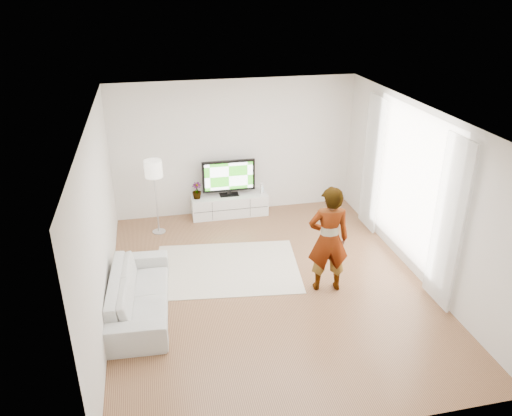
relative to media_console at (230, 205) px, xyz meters
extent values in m
plane|color=#996B45|center=(0.18, -2.76, -0.22)|extent=(6.00, 6.00, 0.00)
plane|color=white|center=(0.18, -2.76, 2.58)|extent=(6.00, 6.00, 0.00)
cube|color=silver|center=(-2.32, -2.76, 1.18)|extent=(0.02, 6.00, 2.80)
cube|color=silver|center=(2.68, -2.76, 1.18)|extent=(0.02, 6.00, 2.80)
cube|color=silver|center=(0.18, 0.24, 1.18)|extent=(5.00, 0.02, 2.80)
cube|color=silver|center=(0.18, -5.76, 1.18)|extent=(5.00, 0.02, 2.80)
cube|color=white|center=(2.66, -2.46, 1.23)|extent=(0.01, 2.60, 2.50)
cube|color=white|center=(2.58, -3.76, 1.13)|extent=(0.04, 0.70, 2.60)
cube|color=white|center=(2.58, -1.16, 1.13)|extent=(0.04, 0.70, 2.60)
cube|color=white|center=(0.00, 0.00, 0.00)|extent=(1.58, 0.45, 0.45)
cube|color=black|center=(0.00, -0.23, 0.00)|extent=(1.54, 0.00, 0.01)
cube|color=black|center=(-0.40, -0.23, 0.00)|extent=(0.01, 0.00, 0.39)
cube|color=black|center=(0.40, -0.23, 0.00)|extent=(0.01, 0.00, 0.39)
cube|color=black|center=(0.00, 0.03, 0.23)|extent=(0.39, 0.21, 0.02)
cube|color=black|center=(0.00, 0.03, 0.28)|extent=(0.08, 0.05, 0.08)
cube|color=black|center=(0.00, 0.03, 0.65)|extent=(1.09, 0.06, 0.66)
cube|color=#2E9C19|center=(0.00, 0.00, 0.65)|extent=(1.00, 0.01, 0.57)
cube|color=white|center=(0.69, 0.00, 0.32)|extent=(0.07, 0.15, 0.20)
cube|color=#4CB2FF|center=(0.69, -0.08, 0.34)|extent=(0.01, 0.00, 0.11)
imported|color=#3F7238|center=(-0.67, 0.00, 0.40)|extent=(0.26, 0.26, 0.35)
cube|color=beige|center=(-0.41, -2.11, -0.22)|extent=(2.65, 2.06, 0.01)
imported|color=#334772|center=(1.05, -3.04, 0.67)|extent=(0.70, 0.51, 1.76)
imported|color=silver|center=(-1.86, -3.02, 0.09)|extent=(0.95, 2.15, 0.62)
cylinder|color=silver|center=(-1.50, -0.47, -0.21)|extent=(0.26, 0.26, 0.02)
cylinder|color=silver|center=(-1.50, -0.47, 0.37)|extent=(0.03, 0.03, 1.15)
cylinder|color=white|center=(-1.50, -0.47, 1.11)|extent=(0.33, 0.33, 0.32)
camera|label=1|loc=(-1.49, -9.44, 4.34)|focal=35.00mm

